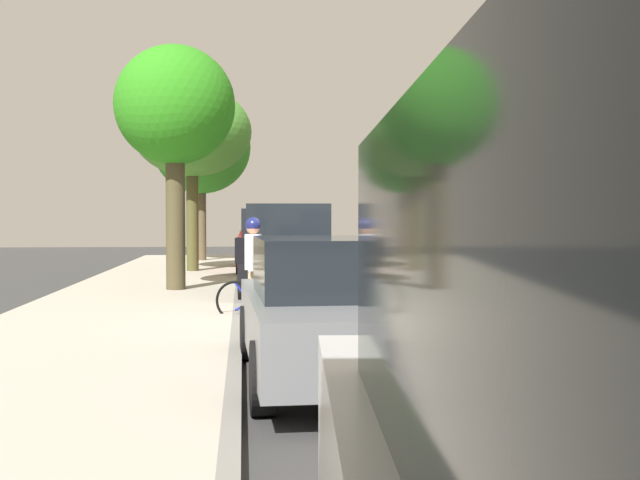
# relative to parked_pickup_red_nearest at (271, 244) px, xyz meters

# --- Properties ---
(ground) EXTENTS (63.31, 63.31, 0.00)m
(ground) POSITION_rel_parked_pickup_red_nearest_xyz_m (-0.90, 10.46, -0.90)
(ground) COLOR #373737
(sidewalk) EXTENTS (3.81, 39.57, 0.12)m
(sidewalk) POSITION_rel_parked_pickup_red_nearest_xyz_m (2.92, 10.46, -0.84)
(sidewalk) COLOR #B1A799
(sidewalk) RESTS_ON ground
(curb_edge) EXTENTS (0.16, 39.57, 0.12)m
(curb_edge) POSITION_rel_parked_pickup_red_nearest_xyz_m (0.93, 10.46, -0.84)
(curb_edge) COLOR gray
(curb_edge) RESTS_ON ground
(lane_stripe_centre) EXTENTS (0.14, 40.00, 0.01)m
(lane_stripe_centre) POSITION_rel_parked_pickup_red_nearest_xyz_m (-3.65, 10.68, -0.90)
(lane_stripe_centre) COLOR white
(lane_stripe_centre) RESTS_ON ground
(lane_stripe_bike_edge) EXTENTS (0.12, 39.57, 0.01)m
(lane_stripe_bike_edge) POSITION_rel_parked_pickup_red_nearest_xyz_m (-0.54, 10.46, -0.90)
(lane_stripe_bike_edge) COLOR white
(lane_stripe_bike_edge) RESTS_ON ground
(parked_pickup_red_nearest) EXTENTS (2.07, 5.32, 1.95)m
(parked_pickup_red_nearest) POSITION_rel_parked_pickup_red_nearest_xyz_m (0.00, 0.00, 0.00)
(parked_pickup_red_nearest) COLOR maroon
(parked_pickup_red_nearest) RESTS_ON ground
(parked_suv_black_second) EXTENTS (2.20, 4.81, 1.99)m
(parked_suv_black_second) POSITION_rel_parked_pickup_red_nearest_xyz_m (-0.16, 6.91, 0.13)
(parked_suv_black_second) COLOR black
(parked_suv_black_second) RESTS_ON ground
(parked_sedan_grey_mid) EXTENTS (1.95, 4.46, 1.52)m
(parked_sedan_grey_mid) POSITION_rel_parked_pickup_red_nearest_xyz_m (-0.10, 15.75, -0.15)
(parked_sedan_grey_mid) COLOR slate
(parked_sedan_grey_mid) RESTS_ON ground
(bicycle_at_curb) EXTENTS (1.67, 0.59, 0.73)m
(bicycle_at_curb) POSITION_rel_parked_pickup_red_nearest_xyz_m (0.47, 10.94, -0.54)
(bicycle_at_curb) COLOR black
(bicycle_at_curb) RESTS_ON ground
(cyclist_with_backpack) EXTENTS (0.45, 0.61, 1.73)m
(cyclist_with_backpack) POSITION_rel_parked_pickup_red_nearest_xyz_m (0.69, 10.48, 0.15)
(cyclist_with_backpack) COLOR #C6B284
(cyclist_with_backpack) RESTS_ON ground
(street_tree_near_cyclist) EXTENTS (3.54, 3.54, 5.82)m
(street_tree_near_cyclist) POSITION_rel_parked_pickup_red_nearest_xyz_m (2.31, -5.41, 3.33)
(street_tree_near_cyclist) COLOR brown
(street_tree_near_cyclist) RESTS_ON sidewalk
(street_tree_mid_block) EXTENTS (3.49, 3.49, 5.42)m
(street_tree_mid_block) POSITION_rel_parked_pickup_red_nearest_xyz_m (2.31, 0.24, 3.29)
(street_tree_mid_block) COLOR #4C4925
(street_tree_mid_block) RESTS_ON sidewalk
(street_tree_far_end) EXTENTS (2.64, 2.64, 5.37)m
(street_tree_far_end) POSITION_rel_parked_pickup_red_nearest_xyz_m (2.31, 6.24, 3.21)
(street_tree_far_end) COLOR #4B432A
(street_tree_far_end) RESTS_ON sidewalk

